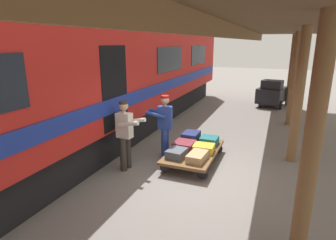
# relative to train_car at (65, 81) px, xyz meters

# --- Properties ---
(ground_plane) EXTENTS (60.00, 60.00, 0.00)m
(ground_plane) POSITION_rel_train_car_xyz_m (-3.69, 0.00, -2.06)
(ground_plane) COLOR slate
(platform_canopy) EXTENTS (3.20, 19.00, 3.56)m
(platform_canopy) POSITION_rel_train_car_xyz_m (-5.58, 0.00, 1.23)
(platform_canopy) COLOR brown
(platform_canopy) RESTS_ON ground_plane
(train_car) EXTENTS (3.02, 21.02, 4.00)m
(train_car) POSITION_rel_train_car_xyz_m (0.00, 0.00, 0.00)
(train_car) COLOR #B21E19
(train_car) RESTS_ON ground_plane
(luggage_cart) EXTENTS (1.18, 2.14, 0.32)m
(luggage_cart) POSITION_rel_train_car_xyz_m (-3.28, -0.79, -1.78)
(luggage_cart) COLOR brown
(luggage_cart) RESTS_ON ground_plane
(suitcase_tan_vintage) EXTENTS (0.41, 0.65, 0.18)m
(suitcase_tan_vintage) POSITION_rel_train_car_xyz_m (-3.54, -0.21, -1.65)
(suitcase_tan_vintage) COLOR tan
(suitcase_tan_vintage) RESTS_ON luggage_cart
(suitcase_slate_roller) EXTENTS (0.45, 0.54, 0.20)m
(suitcase_slate_roller) POSITION_rel_train_car_xyz_m (-3.02, -0.21, -1.64)
(suitcase_slate_roller) COLOR #4C515B
(suitcase_slate_roller) RESTS_ON luggage_cart
(suitcase_navy_fabric) EXTENTS (0.42, 0.56, 0.28)m
(suitcase_navy_fabric) POSITION_rel_train_car_xyz_m (-3.02, -1.38, -1.60)
(suitcase_navy_fabric) COLOR navy
(suitcase_navy_fabric) RESTS_ON luggage_cart
(suitcase_yellow_case) EXTENTS (0.53, 0.47, 0.18)m
(suitcase_yellow_case) POSITION_rel_train_car_xyz_m (-3.54, -0.79, -1.65)
(suitcase_yellow_case) COLOR gold
(suitcase_yellow_case) RESTS_ON luggage_cart
(suitcase_teal_softside) EXTENTS (0.46, 0.46, 0.20)m
(suitcase_teal_softside) POSITION_rel_train_car_xyz_m (-3.54, -1.38, -1.64)
(suitcase_teal_softside) COLOR #1E666B
(suitcase_teal_softside) RESTS_ON luggage_cart
(suitcase_burgundy_valise) EXTENTS (0.52, 0.56, 0.20)m
(suitcase_burgundy_valise) POSITION_rel_train_car_xyz_m (-3.02, -0.79, -1.64)
(suitcase_burgundy_valise) COLOR maroon
(suitcase_burgundy_valise) RESTS_ON luggage_cart
(porter_in_overalls) EXTENTS (0.71, 0.50, 1.70)m
(porter_in_overalls) POSITION_rel_train_car_xyz_m (-2.46, -0.79, -1.14)
(porter_in_overalls) COLOR navy
(porter_in_overalls) RESTS_ON ground_plane
(porter_by_door) EXTENTS (0.68, 0.45, 1.70)m
(porter_by_door) POSITION_rel_train_car_xyz_m (-1.87, 0.23, -1.14)
(porter_by_door) COLOR #332D28
(porter_by_door) RESTS_ON ground_plane
(baggage_tug) EXTENTS (1.40, 1.88, 1.30)m
(baggage_tug) POSITION_rel_train_car_xyz_m (-4.86, -8.58, -1.43)
(baggage_tug) COLOR black
(baggage_tug) RESTS_ON ground_plane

